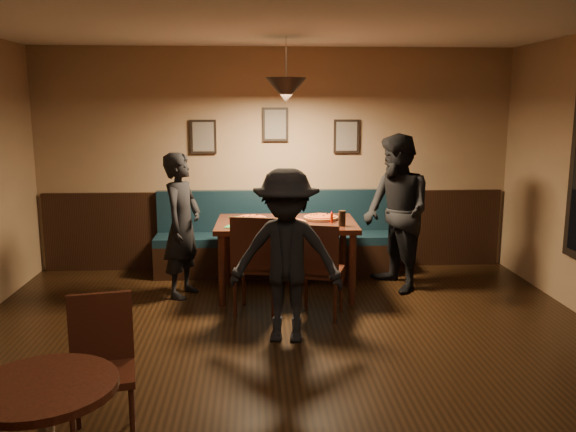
{
  "coord_description": "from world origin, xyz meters",
  "views": [
    {
      "loc": [
        -0.28,
        -4.13,
        2.1
      ],
      "look_at": [
        0.08,
        2.02,
        0.95
      ],
      "focal_mm": 37.46,
      "sensor_mm": 36.0,
      "label": 1
    }
  ],
  "objects_px": {
    "dining_table": "(286,258)",
    "tabasco_bottle": "(332,217)",
    "diner_left": "(182,225)",
    "diner_right": "(397,213)",
    "booth_bench": "(277,234)",
    "soda_glass": "(342,218)",
    "chair_near_left": "(258,263)",
    "diner_front": "(286,256)",
    "cafe_chair_far": "(102,372)",
    "chair_near_right": "(320,269)"
  },
  "relations": [
    {
      "from": "booth_bench",
      "to": "diner_right",
      "type": "height_order",
      "value": "diner_right"
    },
    {
      "from": "diner_right",
      "to": "tabasco_bottle",
      "type": "xyz_separation_m",
      "value": [
        -0.76,
        -0.17,
        -0.0
      ]
    },
    {
      "from": "soda_glass",
      "to": "diner_left",
      "type": "bearing_deg",
      "value": 171.26
    },
    {
      "from": "chair_near_left",
      "to": "soda_glass",
      "type": "xyz_separation_m",
      "value": [
        0.9,
        0.34,
        0.39
      ]
    },
    {
      "from": "booth_bench",
      "to": "cafe_chair_far",
      "type": "relative_size",
      "value": 3.3
    },
    {
      "from": "diner_right",
      "to": "soda_glass",
      "type": "relative_size",
      "value": 10.8
    },
    {
      "from": "chair_near_right",
      "to": "tabasco_bottle",
      "type": "relative_size",
      "value": 7.34
    },
    {
      "from": "chair_near_left",
      "to": "diner_left",
      "type": "bearing_deg",
      "value": 155.85
    },
    {
      "from": "chair_near_right",
      "to": "cafe_chair_far",
      "type": "bearing_deg",
      "value": -109.2
    },
    {
      "from": "booth_bench",
      "to": "diner_left",
      "type": "height_order",
      "value": "diner_left"
    },
    {
      "from": "chair_near_left",
      "to": "diner_front",
      "type": "relative_size",
      "value": 0.66
    },
    {
      "from": "diner_front",
      "to": "diner_right",
      "type": "bearing_deg",
      "value": 56.13
    },
    {
      "from": "dining_table",
      "to": "chair_near_left",
      "type": "distance_m",
      "value": 0.7
    },
    {
      "from": "chair_near_left",
      "to": "diner_front",
      "type": "bearing_deg",
      "value": -59.54
    },
    {
      "from": "chair_near_right",
      "to": "tabasco_bottle",
      "type": "bearing_deg",
      "value": 90.94
    },
    {
      "from": "soda_glass",
      "to": "tabasco_bottle",
      "type": "bearing_deg",
      "value": 115.63
    },
    {
      "from": "cafe_chair_far",
      "to": "soda_glass",
      "type": "bearing_deg",
      "value": -136.87
    },
    {
      "from": "cafe_chair_far",
      "to": "diner_front",
      "type": "bearing_deg",
      "value": -139.66
    },
    {
      "from": "booth_bench",
      "to": "cafe_chair_far",
      "type": "height_order",
      "value": "booth_bench"
    },
    {
      "from": "cafe_chair_far",
      "to": "diner_left",
      "type": "bearing_deg",
      "value": -104.8
    },
    {
      "from": "soda_glass",
      "to": "cafe_chair_far",
      "type": "relative_size",
      "value": 0.18
    },
    {
      "from": "booth_bench",
      "to": "soda_glass",
      "type": "bearing_deg",
      "value": -59.27
    },
    {
      "from": "chair_near_right",
      "to": "soda_glass",
      "type": "distance_m",
      "value": 0.7
    },
    {
      "from": "diner_front",
      "to": "tabasco_bottle",
      "type": "distance_m",
      "value": 1.4
    },
    {
      "from": "booth_bench",
      "to": "tabasco_bottle",
      "type": "xyz_separation_m",
      "value": [
        0.57,
        -0.92,
        0.39
      ]
    },
    {
      "from": "chair_near_left",
      "to": "booth_bench",
      "type": "bearing_deg",
      "value": 92.45
    },
    {
      "from": "diner_left",
      "to": "cafe_chair_far",
      "type": "relative_size",
      "value": 1.75
    },
    {
      "from": "chair_near_right",
      "to": "booth_bench",
      "type": "bearing_deg",
      "value": 120.63
    },
    {
      "from": "booth_bench",
      "to": "dining_table",
      "type": "xyz_separation_m",
      "value": [
        0.08,
        -0.83,
        -0.09
      ]
    },
    {
      "from": "chair_near_left",
      "to": "soda_glass",
      "type": "distance_m",
      "value": 1.04
    },
    {
      "from": "chair_near_left",
      "to": "diner_front",
      "type": "distance_m",
      "value": 0.83
    },
    {
      "from": "booth_bench",
      "to": "tabasco_bottle",
      "type": "height_order",
      "value": "booth_bench"
    },
    {
      "from": "dining_table",
      "to": "diner_right",
      "type": "relative_size",
      "value": 0.86
    },
    {
      "from": "diner_front",
      "to": "tabasco_bottle",
      "type": "xyz_separation_m",
      "value": [
        0.57,
        1.27,
        0.11
      ]
    },
    {
      "from": "diner_left",
      "to": "diner_right",
      "type": "relative_size",
      "value": 0.89
    },
    {
      "from": "dining_table",
      "to": "diner_right",
      "type": "height_order",
      "value": "diner_right"
    },
    {
      "from": "booth_bench",
      "to": "chair_near_right",
      "type": "bearing_deg",
      "value": -76.68
    },
    {
      "from": "diner_front",
      "to": "cafe_chair_far",
      "type": "distance_m",
      "value": 2.03
    },
    {
      "from": "booth_bench",
      "to": "chair_near_left",
      "type": "height_order",
      "value": "chair_near_left"
    },
    {
      "from": "chair_near_right",
      "to": "chair_near_left",
      "type": "bearing_deg",
      "value": -175.45
    },
    {
      "from": "soda_glass",
      "to": "chair_near_left",
      "type": "bearing_deg",
      "value": -159.52
    },
    {
      "from": "dining_table",
      "to": "diner_front",
      "type": "height_order",
      "value": "diner_front"
    },
    {
      "from": "chair_near_right",
      "to": "soda_glass",
      "type": "relative_size",
      "value": 5.87
    },
    {
      "from": "dining_table",
      "to": "soda_glass",
      "type": "xyz_separation_m",
      "value": [
        0.58,
        -0.27,
        0.49
      ]
    },
    {
      "from": "diner_left",
      "to": "diner_front",
      "type": "distance_m",
      "value": 1.72
    },
    {
      "from": "chair_near_right",
      "to": "diner_front",
      "type": "xyz_separation_m",
      "value": [
        -0.37,
        -0.61,
        0.29
      ]
    },
    {
      "from": "chair_near_left",
      "to": "soda_glass",
      "type": "bearing_deg",
      "value": 32.64
    },
    {
      "from": "dining_table",
      "to": "tabasco_bottle",
      "type": "height_order",
      "value": "tabasco_bottle"
    },
    {
      "from": "chair_near_right",
      "to": "tabasco_bottle",
      "type": "distance_m",
      "value": 0.8
    },
    {
      "from": "chair_near_left",
      "to": "diner_right",
      "type": "relative_size",
      "value": 0.58
    }
  ]
}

